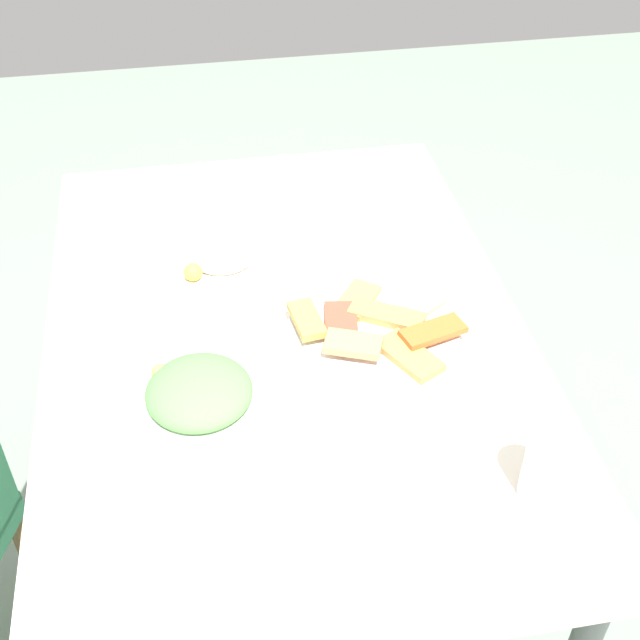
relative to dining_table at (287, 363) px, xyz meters
The scene contains 9 objects.
ground_plane 0.69m from the dining_table, ahead, with size 6.00×6.00×0.00m, color gray.
dining_table is the anchor object (origin of this frame).
pide_platter 0.18m from the dining_table, 108.84° to the right, with size 0.30×0.31×0.04m.
salad_plate_greens 0.25m from the dining_table, 25.15° to the left, with size 0.20×0.20×0.04m.
salad_plate_rice 0.25m from the dining_table, 134.18° to the left, with size 0.22×0.22×0.06m.
soda_can 0.54m from the dining_table, 143.81° to the right, with size 0.07×0.07×0.12m, color silver.
paper_napkin 0.53m from the dining_table, 12.72° to the right, with size 0.16×0.16×0.00m, color white.
fork 0.53m from the dining_table, 14.63° to the right, with size 0.18×0.02×0.01m, color silver.
spoon 0.53m from the dining_table, 10.78° to the right, with size 0.20×0.02×0.01m, color silver.
Camera 1 is at (-1.10, 0.13, 1.73)m, focal length 46.69 mm.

